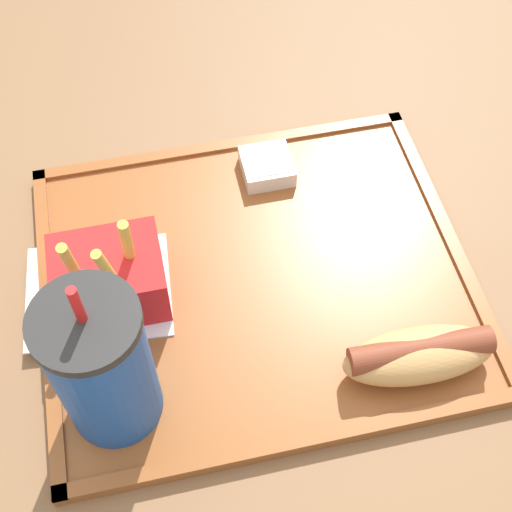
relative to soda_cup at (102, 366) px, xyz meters
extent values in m
cube|color=brown|center=(-0.13, -0.07, -0.45)|extent=(1.47, 1.01, 0.74)
cube|color=brown|center=(-0.14, -0.10, -0.08)|extent=(0.38, 0.33, 0.01)
cube|color=brown|center=(-0.14, -0.26, -0.07)|extent=(0.38, 0.01, 0.00)
cube|color=brown|center=(-0.14, 0.06, -0.07)|extent=(0.38, 0.01, 0.00)
cube|color=brown|center=(-0.32, -0.10, -0.07)|extent=(0.01, 0.33, 0.00)
cube|color=brown|center=(0.05, -0.10, -0.07)|extent=(0.01, 0.33, 0.00)
cube|color=white|center=(0.01, -0.11, -0.07)|extent=(0.14, 0.12, 0.00)
cylinder|color=#194CA5|center=(0.00, 0.00, 0.00)|extent=(0.07, 0.07, 0.13)
cylinder|color=#262626|center=(0.00, 0.00, 0.07)|extent=(0.08, 0.08, 0.01)
cylinder|color=red|center=(0.00, 0.00, 0.09)|extent=(0.01, 0.01, 0.03)
ellipsoid|color=tan|center=(-0.24, 0.02, -0.05)|extent=(0.13, 0.05, 0.04)
cylinder|color=brown|center=(-0.24, 0.02, -0.04)|extent=(0.12, 0.03, 0.02)
cube|color=red|center=(-0.01, -0.10, -0.04)|extent=(0.09, 0.07, 0.06)
cylinder|color=gold|center=(-0.01, -0.09, -0.01)|extent=(0.02, 0.02, 0.07)
cylinder|color=gold|center=(-0.03, -0.10, -0.01)|extent=(0.01, 0.02, 0.07)
cylinder|color=gold|center=(0.02, -0.10, -0.01)|extent=(0.01, 0.02, 0.07)
cube|color=silver|center=(-0.17, -0.21, -0.06)|extent=(0.05, 0.05, 0.02)
cube|color=white|center=(-0.17, -0.21, -0.05)|extent=(0.04, 0.04, 0.00)
camera|label=1|loc=(-0.06, 0.24, 0.47)|focal=50.00mm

